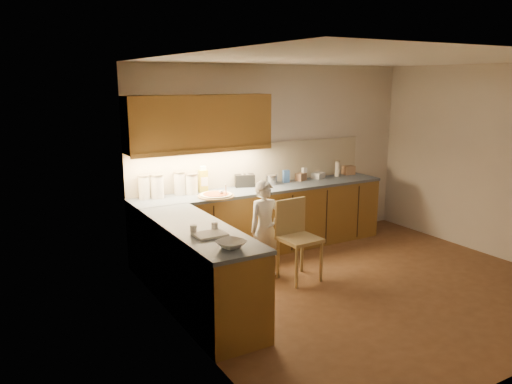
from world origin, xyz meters
The scene contains 24 objects.
room centered at (0.00, 0.00, 1.68)m, with size 4.54×4.50×2.62m.
l_counter centered at (-0.92, 1.25, 0.46)m, with size 3.77×2.62×0.92m.
backsplash centered at (-0.38, 1.99, 1.21)m, with size 3.75×0.02×0.58m, color #BDAF92.
upper_cabinets centered at (-1.27, 1.82, 1.85)m, with size 1.95×0.36×0.73m.
pizza_on_board centered at (-1.21, 1.51, 0.94)m, with size 0.47×0.47×0.19m.
child centered at (-0.84, 0.91, 0.60)m, with size 0.44×0.29×1.20m, color white.
wooden_chair centered at (-0.56, 0.64, 0.56)m, with size 0.46×0.46×0.97m.
mixing_bowl centered at (-1.95, -0.33, 0.95)m, with size 0.25×0.25×0.06m, color white.
canister_a centered at (-2.03, 1.88, 1.07)m, with size 0.15×0.15×0.30m.
canister_b centered at (-1.87, 1.84, 1.07)m, with size 0.17×0.17×0.31m.
canister_c centered at (-1.55, 1.88, 1.07)m, with size 0.16×0.16×0.31m.
canister_d centered at (-1.41, 1.83, 1.06)m, with size 0.17×0.17×0.28m.
oil_jug centered at (-1.23, 1.86, 1.08)m, with size 0.13×0.10×0.35m.
toaster centered at (-0.58, 1.89, 1.01)m, with size 0.31×0.24×0.18m.
steel_pot centered at (-0.18, 1.83, 0.99)m, with size 0.19×0.19×0.14m.
blue_box centered at (0.08, 1.84, 1.01)m, with size 0.09×0.06×0.18m, color #34599D.
card_box_a centered at (0.35, 1.85, 0.98)m, with size 0.16×0.11×0.11m, color #966E51.
white_bottle centered at (0.42, 1.86, 1.01)m, with size 0.06×0.06×0.18m, color silver.
flat_pack centered at (0.69, 1.88, 0.96)m, with size 0.21×0.14×0.08m, color silver.
tall_jar centered at (1.03, 1.84, 1.04)m, with size 0.08×0.08×0.24m.
card_box_b centered at (1.29, 1.88, 0.99)m, with size 0.18×0.14×0.14m, color tan.
dough_cloth centered at (-1.97, 0.08, 0.93)m, with size 0.30×0.23×0.02m, color silver.
spice_jar_a centered at (-2.08, 0.21, 0.96)m, with size 0.07×0.07×0.09m, color silver.
spice_jar_b centered at (-1.86, 0.20, 0.96)m, with size 0.06×0.06×0.09m, color white.
Camera 1 is at (-3.89, -4.11, 2.38)m, focal length 35.00 mm.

